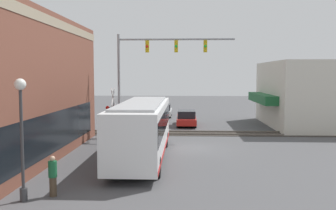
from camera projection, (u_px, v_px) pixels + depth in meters
ground_plane at (190, 148)px, 24.66m from camera, size 120.00×120.00×0.00m
shop_building at (319, 94)px, 35.00m from camera, size 11.83×10.66×6.01m
city_bus at (142, 128)px, 21.35m from camera, size 11.43×2.59×3.29m
traffic_signal_gantry at (153, 60)px, 28.86m from camera, size 0.42×9.02×7.93m
crossing_signal at (113, 108)px, 28.64m from camera, size 1.41×1.18×3.81m
streetlamp at (22, 128)px, 14.10m from camera, size 0.44×0.44×4.69m
rail_track_near at (189, 133)px, 30.63m from camera, size 2.60×60.00×0.15m
parked_car_red at (186, 118)px, 35.36m from camera, size 4.83×1.82×1.47m
parked_car_white at (163, 111)px, 42.82m from camera, size 4.62×1.82×1.47m
pedestrian_by_lamp at (53, 176)px, 14.83m from camera, size 0.34×0.34×1.63m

